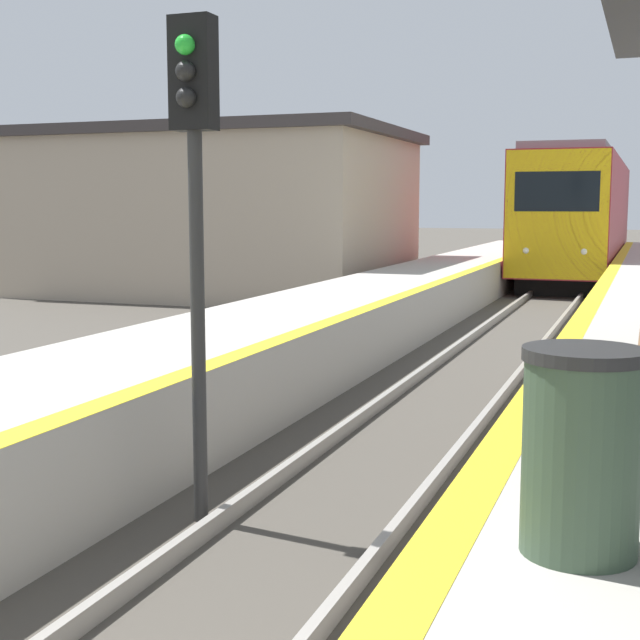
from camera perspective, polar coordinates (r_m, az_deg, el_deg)
train at (r=34.89m, az=16.33°, el=6.45°), size 2.89×18.32×4.48m
signal_near at (r=7.38m, az=-8.04°, el=9.28°), size 0.36×0.31×4.17m
trash_bin at (r=4.36m, az=16.37°, el=-8.05°), size 0.57×0.57×0.98m
station_building at (r=27.54m, az=-6.70°, el=6.88°), size 11.37×8.02×4.87m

